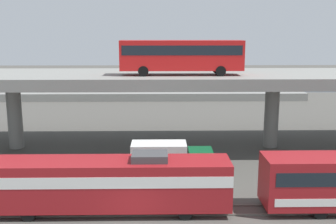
% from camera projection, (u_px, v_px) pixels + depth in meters
% --- Properties ---
extents(rail_strip_near, '(110.00, 0.12, 0.12)m').
position_uv_depth(rail_strip_near, '(134.00, 216.00, 27.07)').
color(rail_strip_near, '#59544C').
rests_on(rail_strip_near, ground_plane).
extents(rail_strip_far, '(110.00, 0.12, 0.12)m').
position_uv_depth(rail_strip_far, '(136.00, 206.00, 28.55)').
color(rail_strip_far, '#59544C').
rests_on(rail_strip_far, ground_plane).
extents(train_locomotive, '(17.51, 3.04, 4.18)m').
position_uv_depth(train_locomotive, '(97.00, 182.00, 27.35)').
color(train_locomotive, maroon).
rests_on(train_locomotive, ground_plane).
extents(highway_overpass, '(96.00, 11.78, 7.94)m').
position_uv_depth(highway_overpass, '(143.00, 80.00, 42.13)').
color(highway_overpass, gray).
rests_on(highway_overpass, ground_plane).
extents(transit_bus_on_overpass, '(12.00, 2.68, 3.40)m').
position_uv_depth(transit_bus_on_overpass, '(182.00, 54.00, 39.70)').
color(transit_bus_on_overpass, red).
rests_on(transit_bus_on_overpass, highway_overpass).
extents(service_truck_east, '(6.80, 2.46, 3.04)m').
position_uv_depth(service_truck_east, '(169.00, 159.00, 34.01)').
color(service_truck_east, '#0C4C26').
rests_on(service_truck_east, ground_plane).
extents(pier_parking_lot, '(56.24, 12.01, 1.38)m').
position_uv_depth(pier_parking_lot, '(151.00, 93.00, 77.72)').
color(pier_parking_lot, gray).
rests_on(pier_parking_lot, ground_plane).
extents(parked_car_0, '(4.53, 1.97, 1.50)m').
position_uv_depth(parked_car_0, '(67.00, 84.00, 79.15)').
color(parked_car_0, '#515459').
rests_on(parked_car_0, pier_parking_lot).
extents(parked_car_1, '(4.29, 1.85, 1.50)m').
position_uv_depth(parked_car_1, '(209.00, 83.00, 80.34)').
color(parked_car_1, silver).
rests_on(parked_car_1, pier_parking_lot).
extents(parked_car_2, '(4.66, 1.84, 1.50)m').
position_uv_depth(parked_car_2, '(116.00, 86.00, 76.06)').
color(parked_car_2, '#0C4C26').
rests_on(parked_car_2, pier_parking_lot).
extents(parked_car_3, '(4.57, 2.00, 1.50)m').
position_uv_depth(parked_car_3, '(63.00, 86.00, 76.36)').
color(parked_car_3, '#0C4C26').
rests_on(parked_car_3, pier_parking_lot).
extents(parked_car_4, '(4.36, 1.93, 1.50)m').
position_uv_depth(parked_car_4, '(225.00, 86.00, 76.77)').
color(parked_car_4, '#9E998C').
rests_on(parked_car_4, pier_parking_lot).
extents(harbor_water, '(140.00, 36.00, 0.01)m').
position_uv_depth(harbor_water, '(154.00, 82.00, 100.41)').
color(harbor_water, navy).
rests_on(harbor_water, ground_plane).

